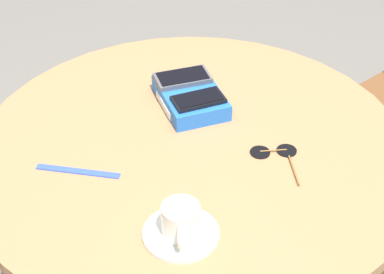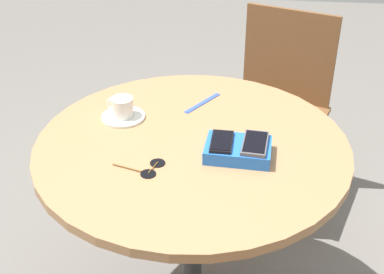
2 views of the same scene
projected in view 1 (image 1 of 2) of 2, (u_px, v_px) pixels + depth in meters
name	position (u px, v px, depth m)	size (l,w,h in m)	color
round_table	(192.00, 184.00, 1.50)	(0.98, 0.98, 0.79)	#2D2D2D
phone_box	(190.00, 97.00, 1.54)	(0.20, 0.15, 0.04)	blue
phone_gray	(183.00, 78.00, 1.56)	(0.08, 0.14, 0.01)	#515156
phone_black	(198.00, 99.00, 1.49)	(0.07, 0.12, 0.01)	black
saucer	(181.00, 234.00, 1.21)	(0.15, 0.15, 0.01)	silver
coffee_cup	(181.00, 220.00, 1.18)	(0.10, 0.07, 0.07)	silver
lanyard_strap	(78.00, 171.00, 1.35)	(0.18, 0.02, 0.00)	blue
sunglasses	(275.00, 153.00, 1.40)	(0.15, 0.10, 0.01)	black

